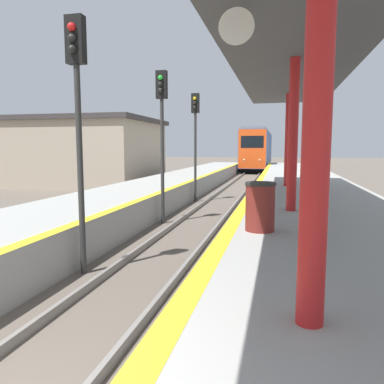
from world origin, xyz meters
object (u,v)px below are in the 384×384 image
Objects in this scene: signal_mid at (162,119)px; trash_bin at (260,206)px; train at (258,150)px; signal_near at (77,99)px; signal_far at (195,127)px.

trash_bin is (3.50, -4.71, -2.08)m from signal_mid.
signal_mid is (-1.25, -34.40, 1.18)m from train.
signal_mid is at bearing 126.65° from trash_bin.
signal_near is at bearing -170.64° from trash_bin.
train is at bearing 93.29° from trash_bin.
train is 34.44m from signal_mid.
train is at bearing 87.43° from signal_far.
trash_bin is at bearing -86.71° from train.
train is 4.08× the size of signal_far.
signal_mid is at bearing -89.42° from signal_far.
trash_bin is at bearing -70.42° from signal_far.
trash_bin is (3.53, 0.58, -2.08)m from signal_near.
signal_near reaches higher than trash_bin.
signal_near is at bearing -89.88° from signal_far.
train is 39.73m from signal_near.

